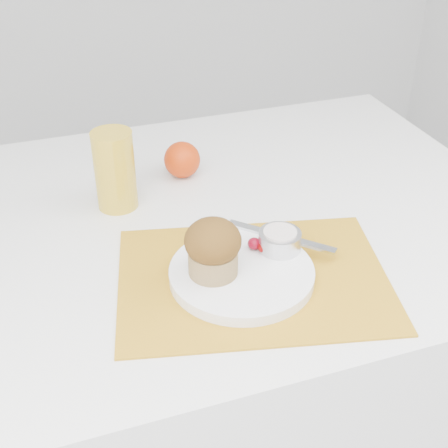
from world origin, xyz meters
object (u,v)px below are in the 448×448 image
object	(u,v)px
table	(186,374)
muffin	(213,247)
plate	(242,274)
juice_glass	(115,170)
orange	(182,160)

from	to	relation	value
table	muffin	size ratio (longest dim) A/B	13.55
plate	table	bearing A→B (deg)	102.81
table	juice_glass	bearing A→B (deg)	138.11
table	muffin	distance (m)	0.48
table	muffin	world-z (taller)	muffin
juice_glass	orange	bearing A→B (deg)	26.29
juice_glass	muffin	bearing A→B (deg)	-71.08
table	plate	bearing A→B (deg)	-77.19
muffin	plate	bearing A→B (deg)	-8.74
muffin	juice_glass	bearing A→B (deg)	108.92
muffin	orange	bearing A→B (deg)	81.95
plate	juice_glass	size ratio (longest dim) A/B	1.52
orange	muffin	xyz separation A→B (m)	(-0.05, -0.33, 0.03)
plate	muffin	world-z (taller)	muffin
plate	muffin	size ratio (longest dim) A/B	2.42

